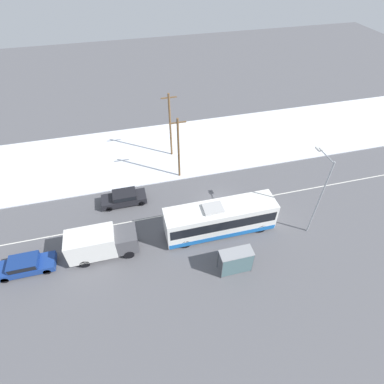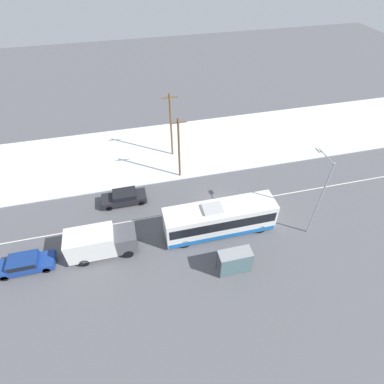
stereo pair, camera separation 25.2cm
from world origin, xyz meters
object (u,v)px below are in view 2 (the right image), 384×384
at_px(sedan_car, 124,197).
at_px(utility_pole_snowlot, 171,125).
at_px(utility_pole_roadside, 179,148).
at_px(parked_car_near_truck, 25,263).
at_px(pedestrian_at_stop, 241,251).
at_px(bus_shelter, 236,261).
at_px(streetlamp, 320,189).
at_px(city_bus, 220,219).
at_px(box_truck, 100,242).

relative_size(sedan_car, utility_pole_snowlot, 0.56).
xyz_separation_m(sedan_car, utility_pole_roadside, (6.62, 2.93, 3.20)).
bearing_deg(parked_car_near_truck, utility_pole_roadside, 30.61).
height_order(pedestrian_at_stop, bus_shelter, bus_shelter).
relative_size(bus_shelter, utility_pole_roadside, 0.37).
xyz_separation_m(bus_shelter, streetlamp, (8.42, 3.03, 3.55)).
bearing_deg(pedestrian_at_stop, sedan_car, 134.79).
distance_m(sedan_car, pedestrian_at_stop, 13.45).
relative_size(pedestrian_at_stop, utility_pole_snowlot, 0.20).
xyz_separation_m(streetlamp, utility_pole_snowlot, (-10.35, 15.12, -0.89)).
height_order(parked_car_near_truck, pedestrian_at_stop, pedestrian_at_stop).
distance_m(sedan_car, parked_car_near_truck, 10.87).
bearing_deg(utility_pole_snowlot, streetlamp, -55.61).
distance_m(city_bus, streetlamp, 9.21).
xyz_separation_m(parked_car_near_truck, pedestrian_at_stop, (18.37, -3.30, 0.26)).
bearing_deg(utility_pole_snowlot, box_truck, -123.88).
bearing_deg(streetlamp, utility_pole_snowlot, 124.39).
relative_size(parked_car_near_truck, pedestrian_at_stop, 2.77).
height_order(city_bus, bus_shelter, city_bus).
distance_m(sedan_car, streetlamp, 19.16).
bearing_deg(pedestrian_at_stop, streetlamp, 13.15).
bearing_deg(bus_shelter, box_truck, 156.60).
distance_m(streetlamp, utility_pole_roadside, 14.93).
distance_m(city_bus, utility_pole_roadside, 9.53).
relative_size(box_truck, bus_shelter, 2.15).
distance_m(parked_car_near_truck, utility_pole_snowlot, 20.88).
height_order(parked_car_near_truck, bus_shelter, bus_shelter).
bearing_deg(utility_pole_roadside, box_truck, -135.08).
height_order(pedestrian_at_stop, utility_pole_snowlot, utility_pole_snowlot).
xyz_separation_m(city_bus, pedestrian_at_stop, (0.88, -3.45, -0.65)).
bearing_deg(streetlamp, utility_pole_roadside, 133.83).
bearing_deg(sedan_car, city_bus, 144.66).
bearing_deg(utility_pole_roadside, utility_pole_snowlot, 90.62).
distance_m(streetlamp, utility_pole_snowlot, 18.35).
distance_m(pedestrian_at_stop, streetlamp, 8.73).
height_order(box_truck, sedan_car, box_truck).
bearing_deg(parked_car_near_truck, box_truck, 1.29).
relative_size(city_bus, bus_shelter, 3.74).
bearing_deg(city_bus, sedan_car, 144.66).
xyz_separation_m(city_bus, utility_pole_roadside, (-1.97, 9.03, 2.31)).
height_order(parked_car_near_truck, utility_pole_snowlot, utility_pole_snowlot).
bearing_deg(box_truck, sedan_car, 68.22).
relative_size(city_bus, streetlamp, 1.25).
xyz_separation_m(streetlamp, utility_pole_roadside, (-10.30, 10.74, -1.23)).
bearing_deg(bus_shelter, sedan_car, 128.13).
xyz_separation_m(sedan_car, parked_car_near_truck, (-8.89, -6.25, -0.02)).
distance_m(box_truck, sedan_car, 6.61).
xyz_separation_m(pedestrian_at_stop, utility_pole_roadside, (-2.85, 12.48, 2.96)).
relative_size(bus_shelter, utility_pole_snowlot, 0.34).
bearing_deg(box_truck, pedestrian_at_stop, -16.13).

